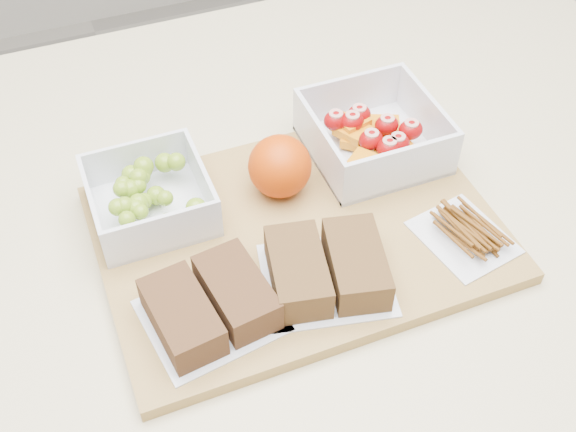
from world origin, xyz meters
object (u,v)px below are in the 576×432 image
object	(u,v)px
pretzel_bag	(465,231)
sandwich_bag_left	(210,305)
orange	(280,166)
grape_container	(150,196)
sandwich_bag_center	(327,268)
cutting_board	(298,234)
fruit_container	(373,136)

from	to	relation	value
pretzel_bag	sandwich_bag_left	bearing A→B (deg)	179.60
pretzel_bag	orange	bearing A→B (deg)	137.79
grape_container	pretzel_bag	size ratio (longest dim) A/B	1.10
sandwich_bag_left	sandwich_bag_center	bearing A→B (deg)	-0.23
cutting_board	grape_container	world-z (taller)	grape_container
cutting_board	grape_container	xyz separation A→B (m)	(-0.14, 0.08, 0.03)
sandwich_bag_left	pretzel_bag	bearing A→B (deg)	-0.40
pretzel_bag	cutting_board	bearing A→B (deg)	154.11
cutting_board	orange	xyz separation A→B (m)	(0.00, 0.06, 0.04)
orange	pretzel_bag	world-z (taller)	orange
sandwich_bag_left	sandwich_bag_center	distance (m)	0.12
fruit_container	grape_container	bearing A→B (deg)	179.92
grape_container	sandwich_bag_center	size ratio (longest dim) A/B	0.84
sandwich_bag_center	pretzel_bag	bearing A→B (deg)	-0.54
orange	sandwich_bag_left	bearing A→B (deg)	-132.05
sandwich_bag_left	pretzel_bag	distance (m)	0.28
sandwich_bag_left	pretzel_bag	xyz separation A→B (m)	(0.28, -0.00, -0.01)
fruit_container	cutting_board	bearing A→B (deg)	-147.04
cutting_board	grape_container	bearing A→B (deg)	148.94
fruit_container	sandwich_bag_left	distance (m)	0.29
orange	sandwich_bag_center	size ratio (longest dim) A/B	0.48
grape_container	orange	size ratio (longest dim) A/B	1.77
cutting_board	sandwich_bag_center	distance (m)	0.08
fruit_container	sandwich_bag_left	world-z (taller)	fruit_container
cutting_board	orange	distance (m)	0.08
orange	pretzel_bag	xyz separation A→B (m)	(0.15, -0.14, -0.02)
sandwich_bag_left	cutting_board	bearing A→B (deg)	31.71
orange	pretzel_bag	bearing A→B (deg)	-42.21
orange	pretzel_bag	distance (m)	0.21
cutting_board	orange	bearing A→B (deg)	86.68
grape_container	orange	bearing A→B (deg)	-7.95
sandwich_bag_left	grape_container	bearing A→B (deg)	96.33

